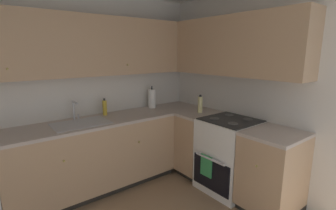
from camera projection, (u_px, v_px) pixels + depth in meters
The scene contains 14 objects.
wall_back at pixel (44, 95), 2.87m from camera, with size 4.20×0.05×2.44m, color silver.
wall_right at pixel (273, 95), 2.85m from camera, with size 0.05×3.35×2.44m, color silver.
lower_cabinets_back at pixel (95, 157), 3.06m from camera, with size 2.01×0.62×0.86m.
countertop_back at pixel (93, 122), 2.96m from camera, with size 3.21×0.60×0.04m, color #B7A89E.
lower_cabinets_right at pixel (237, 160), 2.97m from camera, with size 0.62×1.53×0.86m.
countertop_right at pixel (239, 124), 2.88m from camera, with size 0.60×1.53×0.03m.
oven_range at pixel (229, 154), 3.08m from camera, with size 0.68×0.62×1.05m.
upper_cabinets_back at pixel (70, 46), 2.78m from camera, with size 2.89×0.34×0.70m.
upper_cabinets_right at pixel (225, 46), 3.07m from camera, with size 0.32×2.08×0.70m.
sink at pixel (81, 127), 2.85m from camera, with size 0.62×0.40×0.10m.
faucet at pixel (75, 109), 2.97m from camera, with size 0.07×0.16×0.23m.
soap_bottle at pixel (105, 108), 3.21m from camera, with size 0.06×0.06×0.22m.
paper_towel_roll at pixel (152, 99), 3.63m from camera, with size 0.11×0.11×0.33m.
oil_bottle at pixel (200, 104), 3.34m from camera, with size 0.06×0.06×0.24m.
Camera 1 is at (-0.60, -1.47, 1.70)m, focal length 26.51 mm.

